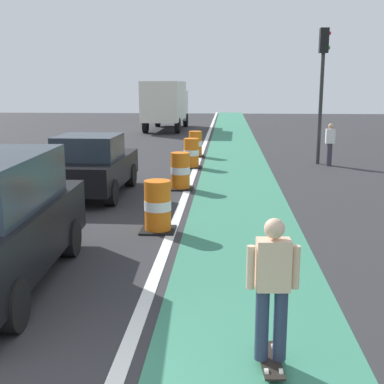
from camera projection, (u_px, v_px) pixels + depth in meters
bike_lane_strip at (237, 180)px, 16.47m from camera, size 2.50×80.00×0.01m
lane_divider_stripe at (192, 179)px, 16.57m from camera, size 0.20×80.00×0.01m
skateboarder_on_lane at (272, 288)px, 5.43m from camera, size 0.57×0.81×1.69m
parked_sedan_second at (91, 166)px, 14.07m from camera, size 1.95×4.12×1.70m
traffic_barrel_front at (158, 207)px, 10.64m from camera, size 0.73×0.73×1.09m
traffic_barrel_mid at (180, 171)px, 14.94m from camera, size 0.73×0.73×1.09m
traffic_barrel_back at (191, 153)px, 18.81m from camera, size 0.73×0.73×1.09m
traffic_barrel_far at (195, 144)px, 21.68m from camera, size 0.73×0.73×1.09m
delivery_truck_down_block at (166, 102)px, 33.96m from camera, size 2.48×7.64×3.23m
traffic_light_corner at (323, 72)px, 19.07m from camera, size 0.41×0.32×5.10m
pedestrian_crossing at (330, 143)px, 19.13m from camera, size 0.34×0.20×1.61m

